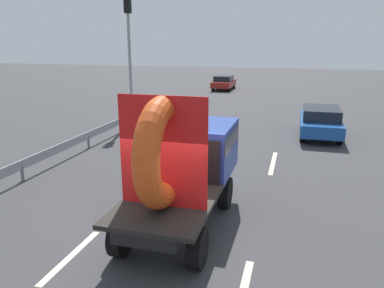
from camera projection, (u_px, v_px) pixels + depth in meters
ground_plane at (170, 242)px, 8.68m from camera, size 120.00×120.00×0.00m
flatbed_truck at (186, 158)px, 9.45m from camera, size 2.02×4.91×3.44m
distant_sedan at (320, 121)px, 18.20m from camera, size 1.86×4.33×1.41m
traffic_light at (129, 43)px, 20.59m from camera, size 0.42×0.36×6.81m
guardrail at (59, 149)px, 14.31m from camera, size 0.10×16.65×0.71m
lane_dash_left_near at (71, 256)px, 8.12m from camera, size 0.16×2.20×0.01m
lane_dash_left_far at (183, 152)px, 15.78m from camera, size 0.16×2.23×0.01m
lane_dash_right_far at (273, 163)px, 14.35m from camera, size 0.16×2.85×0.01m
oncoming_car at (224, 82)px, 35.99m from camera, size 1.74×4.05×1.32m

